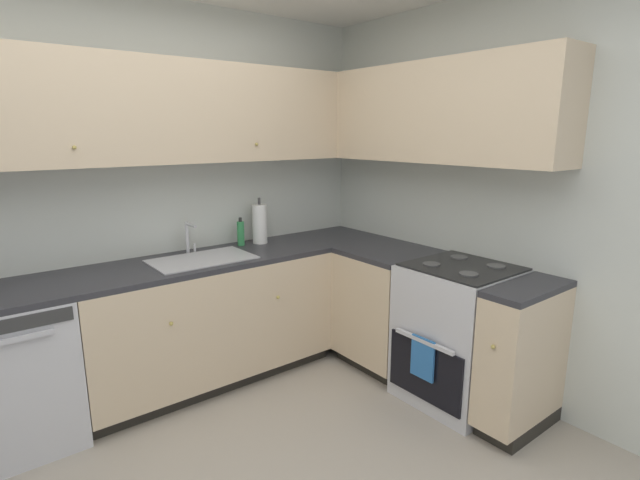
{
  "coord_description": "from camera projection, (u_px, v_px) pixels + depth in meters",
  "views": [
    {
      "loc": [
        -0.88,
        -1.54,
        1.71
      ],
      "look_at": [
        0.98,
        0.84,
        1.03
      ],
      "focal_mm": 26.88,
      "sensor_mm": 36.0,
      "label": 1
    }
  ],
  "objects": [
    {
      "name": "wall_right",
      "position": [
        522.0,
        204.0,
        2.94
      ],
      "size": [
        0.05,
        3.47,
        2.55
      ],
      "primitive_type": "cube",
      "color": "silver",
      "rests_on": "ground_plane"
    },
    {
      "name": "lower_cabinets_back",
      "position": [
        208.0,
        322.0,
        3.31
      ],
      "size": [
        1.7,
        0.62,
        0.85
      ],
      "color": "beige",
      "rests_on": "ground_plane"
    },
    {
      "name": "countertop_right",
      "position": [
        423.0,
        261.0,
        3.21
      ],
      "size": [
        0.6,
        1.48,
        0.03
      ],
      "color": "#2D2D33",
      "rests_on": "lower_cabinets_right"
    },
    {
      "name": "dishwasher",
      "position": [
        13.0,
        372.0,
        2.62
      ],
      "size": [
        0.6,
        0.63,
        0.85
      ],
      "color": "silver",
      "rests_on": "ground_plane"
    },
    {
      "name": "upper_cabinets_back",
      "position": [
        164.0,
        112.0,
        3.01
      ],
      "size": [
        2.58,
        0.34,
        0.64
      ],
      "color": "beige"
    },
    {
      "name": "oven_range",
      "position": [
        459.0,
        333.0,
        3.08
      ],
      "size": [
        0.68,
        0.62,
        1.03
      ],
      "color": "silver",
      "rests_on": "ground_plane"
    },
    {
      "name": "soap_bottle",
      "position": [
        241.0,
        233.0,
        3.55
      ],
      "size": [
        0.05,
        0.05,
        0.21
      ],
      "color": "#338C4C",
      "rests_on": "countertop_back"
    },
    {
      "name": "upper_cabinets_right",
      "position": [
        421.0,
        113.0,
        3.23
      ],
      "size": [
        0.32,
        2.03,
        0.64
      ],
      "color": "beige"
    },
    {
      "name": "lower_cabinets_right",
      "position": [
        420.0,
        322.0,
        3.31
      ],
      "size": [
        0.62,
        1.48,
        0.85
      ],
      "color": "beige",
      "rests_on": "ground_plane"
    },
    {
      "name": "sink",
      "position": [
        203.0,
        266.0,
        3.17
      ],
      "size": [
        0.65,
        0.4,
        0.1
      ],
      "color": "#B7B7BC",
      "rests_on": "countertop_back"
    },
    {
      "name": "wall_back",
      "position": [
        119.0,
        200.0,
        3.12
      ],
      "size": [
        3.85,
        0.05,
        2.55
      ],
      "primitive_type": "cube",
      "color": "silver",
      "rests_on": "ground_plane"
    },
    {
      "name": "countertop_back",
      "position": [
        205.0,
        261.0,
        3.21
      ],
      "size": [
        2.9,
        0.6,
        0.03
      ],
      "primitive_type": "cube",
      "color": "#2D2D33",
      "rests_on": "lower_cabinets_back"
    },
    {
      "name": "paper_towel_roll",
      "position": [
        260.0,
        224.0,
        3.62
      ],
      "size": [
        0.11,
        0.11,
        0.36
      ],
      "color": "white",
      "rests_on": "countertop_back"
    },
    {
      "name": "faucet",
      "position": [
        189.0,
        235.0,
        3.3
      ],
      "size": [
        0.07,
        0.16,
        0.22
      ],
      "color": "silver",
      "rests_on": "countertop_back"
    }
  ]
}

